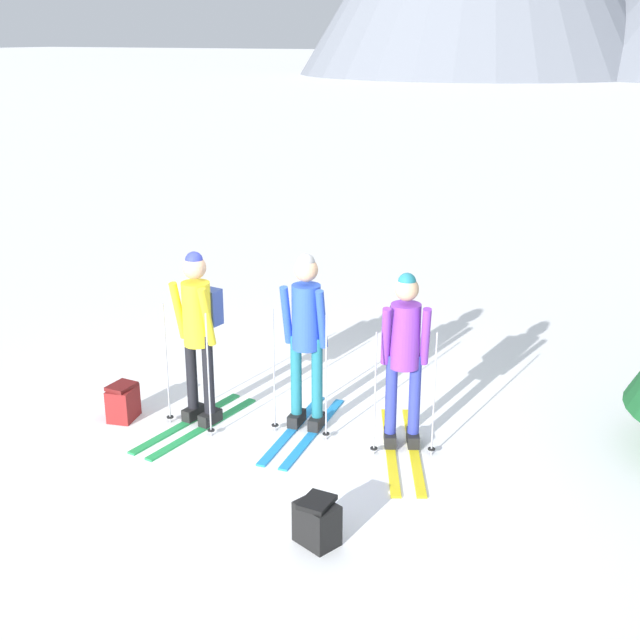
% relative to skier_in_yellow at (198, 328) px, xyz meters
% --- Properties ---
extents(ground_plane, '(400.00, 400.00, 0.00)m').
position_rel_skier_in_yellow_xyz_m(ground_plane, '(0.87, 0.14, -1.02)').
color(ground_plane, white).
extents(skier_in_yellow, '(0.61, 1.61, 1.79)m').
position_rel_skier_in_yellow_xyz_m(skier_in_yellow, '(0.00, 0.00, 0.00)').
color(skier_in_yellow, green).
rests_on(skier_in_yellow, ground).
extents(skier_in_blue, '(0.61, 1.62, 1.80)m').
position_rel_skier_in_yellow_xyz_m(skier_in_blue, '(1.00, 0.37, -0.02)').
color(skier_in_blue, '#1E84D1').
rests_on(skier_in_blue, ground).
extents(skier_in_purple, '(1.03, 1.69, 1.72)m').
position_rel_skier_in_yellow_xyz_m(skier_in_purple, '(1.98, 0.46, -0.05)').
color(skier_in_purple, yellow).
rests_on(skier_in_purple, ground).
extents(backpack_on_snow_front, '(0.38, 0.33, 0.38)m').
position_rel_skier_in_yellow_xyz_m(backpack_on_snow_front, '(2.01, -1.34, -0.83)').
color(backpack_on_snow_front, black).
rests_on(backpack_on_snow_front, ground).
extents(backpack_on_snow_beside, '(0.31, 0.37, 0.38)m').
position_rel_skier_in_yellow_xyz_m(backpack_on_snow_beside, '(-0.76, -0.31, -0.83)').
color(backpack_on_snow_beside, maroon).
rests_on(backpack_on_snow_beside, ground).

